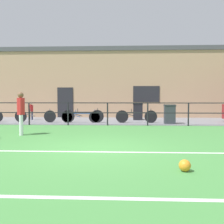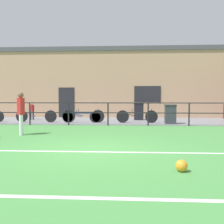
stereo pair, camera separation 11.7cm
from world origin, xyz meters
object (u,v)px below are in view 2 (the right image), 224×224
(bicycle_parked_0, at_px, (137,116))
(trash_bin_1, at_px, (139,111))
(bicycle_parked_3, at_px, (81,117))
(soccer_ball_match, at_px, (182,166))
(trash_bin_0, at_px, (170,114))
(player_striker, at_px, (21,111))
(bicycle_parked_4, at_px, (36,116))
(spectator_child, at_px, (32,110))
(bicycle_parked_2, at_px, (83,116))

(bicycle_parked_0, distance_m, trash_bin_1, 1.89)
(bicycle_parked_3, relative_size, trash_bin_1, 2.06)
(soccer_ball_match, relative_size, trash_bin_0, 0.22)
(player_striker, bearing_deg, bicycle_parked_3, 141.59)
(bicycle_parked_0, relative_size, bicycle_parked_4, 0.97)
(bicycle_parked_3, xyz_separation_m, trash_bin_1, (3.24, 1.87, 0.20))
(player_striker, relative_size, spectator_child, 1.48)
(bicycle_parked_4, bearing_deg, bicycle_parked_0, 0.00)
(soccer_ball_match, distance_m, bicycle_parked_4, 11.05)
(spectator_child, distance_m, bicycle_parked_0, 6.65)
(bicycle_parked_3, distance_m, trash_bin_1, 3.74)
(bicycle_parked_2, relative_size, trash_bin_1, 2.23)
(spectator_child, xyz_separation_m, bicycle_parked_4, (0.85, -1.61, -0.27))
(bicycle_parked_0, distance_m, bicycle_parked_3, 3.06)
(player_striker, distance_m, spectator_child, 6.60)
(player_striker, bearing_deg, bicycle_parked_0, 114.72)
(player_striker, height_order, bicycle_parked_4, player_striker)
(player_striker, height_order, soccer_ball_match, player_striker)
(spectator_child, relative_size, trash_bin_0, 1.07)
(soccer_ball_match, bearing_deg, spectator_child, 122.69)
(bicycle_parked_0, height_order, trash_bin_0, trash_bin_0)
(trash_bin_0, bearing_deg, trash_bin_1, 125.07)
(soccer_ball_match, xyz_separation_m, bicycle_parked_2, (-3.44, 9.21, 0.27))
(bicycle_parked_0, relative_size, bicycle_parked_2, 0.97)
(bicycle_parked_2, distance_m, trash_bin_1, 3.64)
(spectator_child, height_order, bicycle_parked_0, spectator_child)
(bicycle_parked_0, relative_size, trash_bin_0, 2.22)
(trash_bin_1, bearing_deg, bicycle_parked_2, -149.02)
(bicycle_parked_2, distance_m, bicycle_parked_4, 2.66)
(spectator_child, bearing_deg, trash_bin_0, 152.11)
(spectator_child, height_order, bicycle_parked_3, spectator_child)
(bicycle_parked_4, bearing_deg, bicycle_parked_2, 0.00)
(soccer_ball_match, distance_m, trash_bin_0, 8.95)
(bicycle_parked_0, bearing_deg, bicycle_parked_2, -180.00)
(trash_bin_1, bearing_deg, spectator_child, -177.77)
(soccer_ball_match, bearing_deg, trash_bin_0, 82.05)
(bicycle_parked_4, height_order, trash_bin_1, trash_bin_1)
(soccer_ball_match, relative_size, bicycle_parked_3, 0.11)
(soccer_ball_match, bearing_deg, bicycle_parked_0, 93.10)
(bicycle_parked_2, bearing_deg, trash_bin_1, 30.98)
(soccer_ball_match, xyz_separation_m, trash_bin_1, (-0.33, 11.08, 0.43))
(trash_bin_0, bearing_deg, bicycle_parked_3, 175.78)
(bicycle_parked_0, bearing_deg, trash_bin_0, -11.54)
(bicycle_parked_0, height_order, bicycle_parked_4, bicycle_parked_0)
(player_striker, distance_m, trash_bin_1, 8.05)
(soccer_ball_match, bearing_deg, bicycle_parked_2, 110.49)
(bicycle_parked_4, bearing_deg, trash_bin_1, 17.95)
(bicycle_parked_3, bearing_deg, trash_bin_1, 30.03)
(bicycle_parked_0, xyz_separation_m, bicycle_parked_4, (-5.60, -0.00, -0.01))
(bicycle_parked_0, xyz_separation_m, bicycle_parked_2, (-2.94, -0.00, 0.01))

